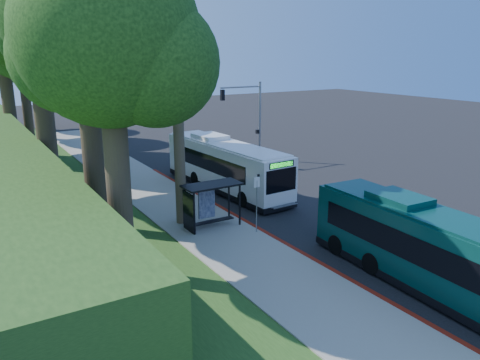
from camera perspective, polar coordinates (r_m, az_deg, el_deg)
ground at (r=32.25m, az=5.14°, el=-1.85°), size 140.00×140.00×0.00m
sidewalk at (r=28.68m, az=-6.71°, el=-3.98°), size 4.50×70.00×0.12m
red_curb at (r=26.41m, az=1.54°, el=-5.59°), size 0.25×30.00×0.13m
grass_verge at (r=31.62m, az=-20.03°, el=-3.04°), size 8.00×70.00×0.06m
bus_shelter at (r=25.70m, az=-4.05°, el=-2.11°), size 3.20×1.51×2.55m
stop_sign_pole at (r=24.75m, az=2.05°, el=-2.10°), size 0.35×0.06×3.17m
traffic_signal_pole at (r=41.51m, az=1.25°, el=8.32°), size 4.10×0.30×7.00m
tree_0 at (r=25.45m, az=-18.57°, el=18.43°), size 8.40×8.00×15.70m
tree_2 at (r=41.20m, az=-23.14°, el=15.53°), size 8.82×8.40×15.12m
tree_3 at (r=48.93m, az=-27.24°, el=16.64°), size 10.08×9.60×17.28m
tree_4 at (r=57.10m, az=-25.14°, el=14.18°), size 8.40×8.00×14.14m
tree_5 at (r=65.16m, az=-25.07°, el=13.49°), size 7.35×7.00×12.86m
tree_6 at (r=19.47m, az=-15.44°, el=15.43°), size 7.56×7.20×13.74m
white_bus at (r=33.12m, az=-1.89°, el=1.89°), size 3.35×12.49×3.69m
teal_bus at (r=20.82m, az=22.20°, el=-7.77°), size 3.09×12.00×3.54m
pickup at (r=40.41m, az=-2.27°, el=2.89°), size 2.69×5.72×1.58m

